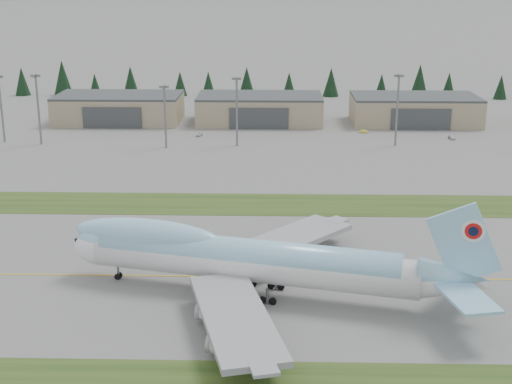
{
  "coord_description": "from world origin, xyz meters",
  "views": [
    {
      "loc": [
        -9.11,
        -124.6,
        54.61
      ],
      "look_at": [
        -13.21,
        29.31,
        8.0
      ],
      "focal_mm": 50.0,
      "sensor_mm": 36.0,
      "label": 1
    }
  ],
  "objects_px": {
    "hangar_left": "(119,108)",
    "service_vehicle_a": "(200,136)",
    "service_vehicle_b": "(364,133)",
    "service_vehicle_c": "(452,139)",
    "hangar_right": "(414,109)",
    "hangar_center": "(260,109)",
    "boeing_747_freighter": "(248,259)"
  },
  "relations": [
    {
      "from": "service_vehicle_b",
      "to": "boeing_747_freighter",
      "type": "bearing_deg",
      "value": 179.44
    },
    {
      "from": "boeing_747_freighter",
      "to": "hangar_center",
      "type": "xyz_separation_m",
      "value": [
        -1.31,
        157.37,
        -1.34
      ]
    },
    {
      "from": "hangar_right",
      "to": "service_vehicle_a",
      "type": "distance_m",
      "value": 85.05
    },
    {
      "from": "boeing_747_freighter",
      "to": "service_vehicle_c",
      "type": "relative_size",
      "value": 18.05
    },
    {
      "from": "hangar_right",
      "to": "service_vehicle_c",
      "type": "bearing_deg",
      "value": -73.93
    },
    {
      "from": "boeing_747_freighter",
      "to": "hangar_right",
      "type": "xyz_separation_m",
      "value": [
        58.69,
        157.37,
        -1.34
      ]
    },
    {
      "from": "hangar_left",
      "to": "hangar_center",
      "type": "distance_m",
      "value": 55.0
    },
    {
      "from": "hangar_right",
      "to": "service_vehicle_b",
      "type": "bearing_deg",
      "value": -139.29
    },
    {
      "from": "hangar_left",
      "to": "hangar_right",
      "type": "height_order",
      "value": "same"
    },
    {
      "from": "hangar_center",
      "to": "service_vehicle_b",
      "type": "relative_size",
      "value": 14.47
    },
    {
      "from": "boeing_747_freighter",
      "to": "hangar_center",
      "type": "relative_size",
      "value": 1.62
    },
    {
      "from": "boeing_747_freighter",
      "to": "service_vehicle_c",
      "type": "height_order",
      "value": "boeing_747_freighter"
    },
    {
      "from": "service_vehicle_b",
      "to": "service_vehicle_c",
      "type": "height_order",
      "value": "service_vehicle_c"
    },
    {
      "from": "hangar_left",
      "to": "service_vehicle_b",
      "type": "height_order",
      "value": "hangar_left"
    },
    {
      "from": "service_vehicle_c",
      "to": "boeing_747_freighter",
      "type": "bearing_deg",
      "value": -121.18
    },
    {
      "from": "hangar_left",
      "to": "service_vehicle_a",
      "type": "height_order",
      "value": "hangar_left"
    },
    {
      "from": "hangar_center",
      "to": "hangar_right",
      "type": "xyz_separation_m",
      "value": [
        60.0,
        0.0,
        0.0
      ]
    },
    {
      "from": "boeing_747_freighter",
      "to": "service_vehicle_a",
      "type": "height_order",
      "value": "boeing_747_freighter"
    },
    {
      "from": "hangar_center",
      "to": "hangar_left",
      "type": "bearing_deg",
      "value": 180.0
    },
    {
      "from": "boeing_747_freighter",
      "to": "hangar_center",
      "type": "distance_m",
      "value": 157.38
    },
    {
      "from": "hangar_left",
      "to": "service_vehicle_b",
      "type": "distance_m",
      "value": 95.43
    },
    {
      "from": "hangar_right",
      "to": "service_vehicle_b",
      "type": "xyz_separation_m",
      "value": [
        -21.55,
        -18.54,
        -5.39
      ]
    },
    {
      "from": "hangar_right",
      "to": "service_vehicle_b",
      "type": "height_order",
      "value": "hangar_right"
    },
    {
      "from": "hangar_left",
      "to": "service_vehicle_a",
      "type": "bearing_deg",
      "value": -36.79
    },
    {
      "from": "hangar_right",
      "to": "service_vehicle_b",
      "type": "relative_size",
      "value": 14.47
    },
    {
      "from": "service_vehicle_a",
      "to": "hangar_center",
      "type": "bearing_deg",
      "value": 64.96
    },
    {
      "from": "hangar_center",
      "to": "service_vehicle_a",
      "type": "height_order",
      "value": "hangar_center"
    },
    {
      "from": "boeing_747_freighter",
      "to": "service_vehicle_c",
      "type": "bearing_deg",
      "value": 76.35
    },
    {
      "from": "hangar_left",
      "to": "service_vehicle_c",
      "type": "height_order",
      "value": "hangar_left"
    },
    {
      "from": "hangar_right",
      "to": "boeing_747_freighter",
      "type": "bearing_deg",
      "value": -110.45
    },
    {
      "from": "service_vehicle_b",
      "to": "hangar_left",
      "type": "bearing_deg",
      "value": 93.19
    },
    {
      "from": "service_vehicle_a",
      "to": "service_vehicle_b",
      "type": "height_order",
      "value": "service_vehicle_a"
    }
  ]
}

